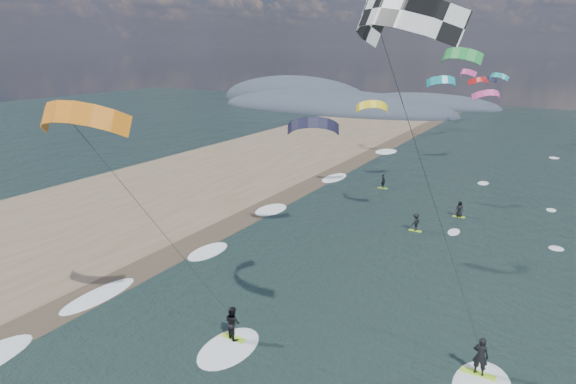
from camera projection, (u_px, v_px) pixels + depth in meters
The scene contains 8 objects.
sand_strip at pixel (39, 238), 40.11m from camera, with size 26.00×240.00×0.00m, color brown.
wet_sand_strip at pixel (141, 270), 34.28m from camera, with size 3.00×240.00×0.00m, color #382D23.
coastal_hills at pixel (328, 106), 130.98m from camera, with size 80.00×41.00×15.00m.
kitesurfer_near_a at pixel (398, 94), 16.83m from camera, with size 8.13×9.67×17.36m.
kitesurfer_near_b at pixel (123, 192), 21.20m from camera, with size 7.30×8.67×13.80m.
far_kitesurfers at pixel (420, 208), 45.16m from camera, with size 10.55×12.06×1.69m.
bg_kite_field at pixel (456, 78), 60.94m from camera, with size 12.73×74.47×8.81m.
shoreline_surf at pixel (198, 250), 37.62m from camera, with size 2.40×79.40×0.11m.
Camera 1 is at (12.88, -11.57, 15.25)m, focal length 30.00 mm.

